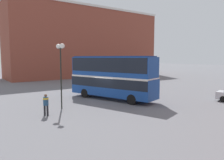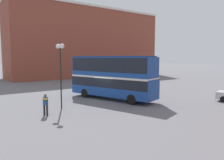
{
  "view_description": "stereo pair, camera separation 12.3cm",
  "coord_description": "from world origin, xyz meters",
  "views": [
    {
      "loc": [
        19.38,
        -13.54,
        4.64
      ],
      "look_at": [
        -0.06,
        0.53,
        2.15
      ],
      "focal_mm": 35.0,
      "sensor_mm": 36.0,
      "label": 1
    },
    {
      "loc": [
        19.45,
        -13.44,
        4.64
      ],
      "look_at": [
        -0.06,
        0.53,
        2.15
      ],
      "focal_mm": 35.0,
      "sensor_mm": 36.0,
      "label": 2
    }
  ],
  "objects": [
    {
      "name": "street_lamp_twin_globe",
      "position": [
        0.89,
        -5.82,
        4.69
      ],
      "size": [
        1.27,
        0.43,
        5.85
      ],
      "color": "black",
      "rests_on": "ground_plane"
    },
    {
      "name": "double_decker_bus",
      "position": [
        -0.06,
        0.53,
        2.73
      ],
      "size": [
        10.52,
        5.39,
        4.78
      ],
      "rotation": [
        0.0,
        0.0,
        0.3
      ],
      "color": "#194293",
      "rests_on": "ground_plane"
    },
    {
      "name": "building_row_left",
      "position": [
        -28.59,
        13.5,
        8.23
      ],
      "size": [
        10.11,
        37.66,
        16.45
      ],
      "color": "brown",
      "rests_on": "ground_plane"
    },
    {
      "name": "pedestrian_foreground",
      "position": [
        2.48,
        -7.81,
        1.07
      ],
      "size": [
        0.6,
        0.6,
        1.75
      ],
      "rotation": [
        0.0,
        0.0,
        2.2
      ],
      "color": "#232328",
      "rests_on": "ground_plane"
    },
    {
      "name": "ground_plane",
      "position": [
        0.0,
        0.0,
        0.0
      ],
      "size": [
        240.0,
        240.0,
        0.0
      ],
      "primitive_type": "plane",
      "color": "slate"
    }
  ]
}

